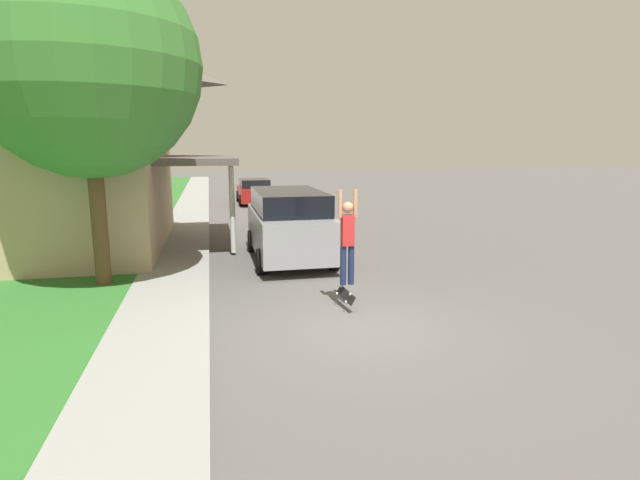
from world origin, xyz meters
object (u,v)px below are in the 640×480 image
(lawn_tree_near, at_px, (86,64))
(car_down_street, at_px, (255,191))
(skateboarder, at_px, (347,236))
(skateboard, at_px, (345,295))
(suv_parked, at_px, (289,224))

(lawn_tree_near, xyz_separation_m, car_down_street, (5.12, 16.98, -4.41))
(lawn_tree_near, distance_m, skateboarder, 6.96)
(car_down_street, bearing_deg, skateboarder, -89.45)
(skateboard, bearing_deg, car_down_street, 90.32)
(suv_parked, xyz_separation_m, car_down_street, (0.31, 15.08, -0.39))
(lawn_tree_near, distance_m, suv_parked, 6.55)
(skateboard, bearing_deg, lawn_tree_near, 151.36)
(lawn_tree_near, height_order, car_down_street, lawn_tree_near)
(lawn_tree_near, bearing_deg, skateboarder, -26.96)
(skateboarder, bearing_deg, skateboard, -115.39)
(suv_parked, height_order, car_down_street, suv_parked)
(suv_parked, bearing_deg, lawn_tree_near, -158.50)
(suv_parked, bearing_deg, skateboarder, -83.78)
(suv_parked, distance_m, skateboard, 4.83)
(lawn_tree_near, xyz_separation_m, skateboarder, (5.31, -2.70, -3.60))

